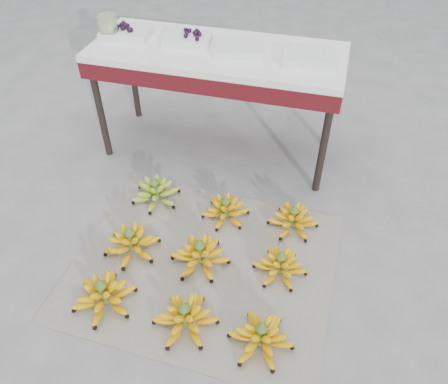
% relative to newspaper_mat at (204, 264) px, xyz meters
% --- Properties ---
extents(ground, '(60.00, 60.00, 0.00)m').
position_rel_newspaper_mat_xyz_m(ground, '(-0.07, -0.02, -0.00)').
color(ground, slate).
rests_on(ground, ground).
extents(newspaper_mat, '(1.28, 1.09, 0.01)m').
position_rel_newspaper_mat_xyz_m(newspaper_mat, '(0.00, 0.00, 0.00)').
color(newspaper_mat, silver).
rests_on(newspaper_mat, ground).
extents(bunch_front_left, '(0.36, 0.36, 0.17)m').
position_rel_newspaper_mat_xyz_m(bunch_front_left, '(-0.36, -0.33, 0.06)').
color(bunch_front_left, '#FFBD00').
rests_on(bunch_front_left, newspaper_mat).
extents(bunch_front_center, '(0.29, 0.29, 0.17)m').
position_rel_newspaper_mat_xyz_m(bunch_front_center, '(0.02, -0.34, 0.06)').
color(bunch_front_center, '#FFBD00').
rests_on(bunch_front_center, newspaper_mat).
extents(bunch_front_right, '(0.31, 0.31, 0.17)m').
position_rel_newspaper_mat_xyz_m(bunch_front_right, '(0.35, -0.34, 0.06)').
color(bunch_front_right, '#FFBD00').
rests_on(bunch_front_right, newspaper_mat).
extents(bunch_mid_left, '(0.35, 0.35, 0.17)m').
position_rel_newspaper_mat_xyz_m(bunch_mid_left, '(-0.37, -0.01, 0.06)').
color(bunch_mid_left, '#FFBD00').
rests_on(bunch_mid_left, newspaper_mat).
extents(bunch_mid_center, '(0.29, 0.29, 0.17)m').
position_rel_newspaper_mat_xyz_m(bunch_mid_center, '(-0.02, 0.00, 0.06)').
color(bunch_mid_center, '#FFBD00').
rests_on(bunch_mid_center, newspaper_mat).
extents(bunch_mid_right, '(0.25, 0.25, 0.15)m').
position_rel_newspaper_mat_xyz_m(bunch_mid_right, '(0.37, 0.05, 0.06)').
color(bunch_mid_right, '#FFBD00').
rests_on(bunch_mid_right, newspaper_mat).
extents(bunch_back_left, '(0.35, 0.35, 0.17)m').
position_rel_newspaper_mat_xyz_m(bunch_back_left, '(-0.40, 0.38, 0.06)').
color(bunch_back_left, '#7FB129').
rests_on(bunch_back_left, newspaper_mat).
extents(bunch_back_center, '(0.29, 0.29, 0.15)m').
position_rel_newspaper_mat_xyz_m(bunch_back_center, '(0.02, 0.34, 0.06)').
color(bunch_back_center, '#FFBD00').
rests_on(bunch_back_center, newspaper_mat).
extents(bunch_back_right, '(0.31, 0.31, 0.16)m').
position_rel_newspaper_mat_xyz_m(bunch_back_right, '(0.38, 0.37, 0.06)').
color(bunch_back_right, '#FFBD00').
rests_on(bunch_back_right, newspaper_mat).
extents(vendor_table, '(1.42, 0.57, 0.68)m').
position_rel_newspaper_mat_xyz_m(vendor_table, '(-0.19, 0.94, 0.60)').
color(vendor_table, black).
rests_on(vendor_table, ground).
extents(tray_far_left, '(0.29, 0.22, 0.07)m').
position_rel_newspaper_mat_xyz_m(tray_far_left, '(-0.74, 0.97, 0.70)').
color(tray_far_left, silver).
rests_on(tray_far_left, vendor_table).
extents(tray_left, '(0.28, 0.22, 0.07)m').
position_rel_newspaper_mat_xyz_m(tray_left, '(-0.37, 0.98, 0.70)').
color(tray_left, silver).
rests_on(tray_left, vendor_table).
extents(tray_right, '(0.29, 0.24, 0.04)m').
position_rel_newspaper_mat_xyz_m(tray_right, '(-0.06, 0.92, 0.70)').
color(tray_right, silver).
rests_on(tray_right, vendor_table).
extents(tray_far_right, '(0.30, 0.24, 0.04)m').
position_rel_newspaper_mat_xyz_m(tray_far_right, '(0.31, 0.92, 0.70)').
color(tray_far_right, silver).
rests_on(tray_far_right, vendor_table).
extents(glass_jar, '(0.12, 0.12, 0.13)m').
position_rel_newspaper_mat_xyz_m(glass_jar, '(-0.82, 0.91, 0.75)').
color(glass_jar, beige).
rests_on(glass_jar, vendor_table).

